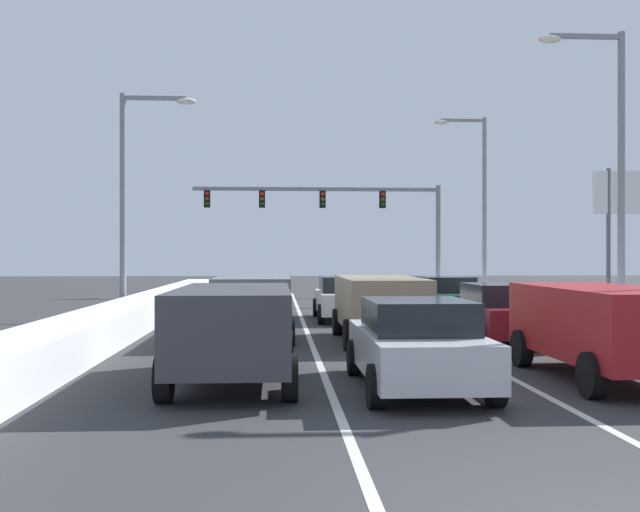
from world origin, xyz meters
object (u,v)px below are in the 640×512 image
(sedan_maroon_right_lane_second, at_px, (501,313))
(suv_gray_left_lane_second, at_px, (253,301))
(sedan_green_right_lane_third, at_px, (445,298))
(traffic_light_gantry, at_px, (346,208))
(sedan_white_center_lane_third, at_px, (344,298))
(suv_charcoal_left_lane_nearest, at_px, (233,325))
(street_lamp_right_mid, at_px, (611,153))
(suv_tan_center_lane_second, at_px, (380,303))
(street_lamp_left_mid, at_px, (134,184))
(suv_red_right_lane_nearest, at_px, (605,324))
(roadside_sign_right, at_px, (634,208))
(street_lamp_right_far, at_px, (478,192))
(sedan_silver_center_lane_nearest, at_px, (417,344))
(sedan_black_left_lane_third, at_px, (254,296))

(sedan_maroon_right_lane_second, relative_size, suv_gray_left_lane_second, 0.92)
(sedan_green_right_lane_third, relative_size, traffic_light_gantry, 0.32)
(sedan_white_center_lane_third, distance_m, suv_charcoal_left_lane_nearest, 12.97)
(suv_charcoal_left_lane_nearest, distance_m, street_lamp_right_mid, 14.64)
(suv_tan_center_lane_second, distance_m, street_lamp_left_mid, 11.28)
(suv_red_right_lane_nearest, relative_size, roadside_sign_right, 0.89)
(street_lamp_right_far, bearing_deg, sedan_silver_center_lane_nearest, -107.41)
(sedan_maroon_right_lane_second, distance_m, suv_tan_center_lane_second, 3.12)
(sedan_green_right_lane_third, xyz_separation_m, street_lamp_left_mid, (-10.77, 1.17, 3.99))
(traffic_light_gantry, bearing_deg, suv_tan_center_lane_second, -93.08)
(suv_tan_center_lane_second, xyz_separation_m, street_lamp_right_far, (7.32, 17.49, 4.34))
(sedan_silver_center_lane_nearest, relative_size, street_lamp_left_mid, 0.57)
(traffic_light_gantry, bearing_deg, sedan_green_right_lane_third, -83.64)
(suv_red_right_lane_nearest, distance_m, sedan_maroon_right_lane_second, 5.90)
(suv_tan_center_lane_second, xyz_separation_m, traffic_light_gantry, (1.24, 22.99, 3.87))
(roadside_sign_right, bearing_deg, suv_gray_left_lane_second, -152.95)
(suv_charcoal_left_lane_nearest, distance_m, street_lamp_right_far, 26.27)
(street_lamp_right_mid, xyz_separation_m, street_lamp_left_mid, (-15.05, 4.58, -0.56))
(suv_tan_center_lane_second, distance_m, sedan_black_left_lane_third, 8.89)
(suv_charcoal_left_lane_nearest, xyz_separation_m, suv_gray_left_lane_second, (0.12, 7.17, 0.00))
(sedan_maroon_right_lane_second, relative_size, suv_charcoal_left_lane_nearest, 0.92)
(sedan_green_right_lane_third, xyz_separation_m, sedan_silver_center_lane_nearest, (-3.43, -13.09, 0.00))
(suv_red_right_lane_nearest, distance_m, suv_gray_left_lane_second, 9.73)
(sedan_green_right_lane_third, xyz_separation_m, suv_tan_center_lane_second, (-3.11, -6.21, 0.25))
(sedan_silver_center_lane_nearest, xyz_separation_m, street_lamp_right_far, (7.64, 24.37, 4.60))
(suv_tan_center_lane_second, xyz_separation_m, suv_charcoal_left_lane_nearest, (-3.42, -6.09, 0.00))
(suv_red_right_lane_nearest, xyz_separation_m, street_lamp_left_mid, (-10.88, 13.55, 3.73))
(suv_charcoal_left_lane_nearest, bearing_deg, sedan_maroon_right_lane_second, 41.79)
(roadside_sign_right, bearing_deg, sedan_maroon_right_lane_second, -132.01)
(sedan_maroon_right_lane_second, height_order, sedan_white_center_lane_third, same)
(sedan_green_right_lane_third, relative_size, sedan_black_left_lane_third, 1.00)
(sedan_silver_center_lane_nearest, bearing_deg, sedan_green_right_lane_third, 75.31)
(suv_red_right_lane_nearest, bearing_deg, suv_charcoal_left_lane_nearest, 179.40)
(street_lamp_right_far, bearing_deg, sedan_white_center_lane_third, -124.82)
(sedan_silver_center_lane_nearest, distance_m, traffic_light_gantry, 30.19)
(sedan_black_left_lane_third, xyz_separation_m, roadside_sign_right, (14.27, 0.09, 3.25))
(sedan_white_center_lane_third, distance_m, street_lamp_left_mid, 8.40)
(sedan_white_center_lane_third, bearing_deg, sedan_green_right_lane_third, -4.89)
(street_lamp_right_mid, xyz_separation_m, street_lamp_right_far, (-0.07, 14.69, 0.05))
(sedan_silver_center_lane_nearest, relative_size, street_lamp_right_far, 0.50)
(sedan_white_center_lane_third, height_order, street_lamp_right_far, street_lamp_right_far)
(sedan_silver_center_lane_nearest, height_order, street_lamp_right_mid, street_lamp_right_mid)
(suv_tan_center_lane_second, bearing_deg, sedan_green_right_lane_third, 63.43)
(suv_red_right_lane_nearest, relative_size, traffic_light_gantry, 0.35)
(suv_red_right_lane_nearest, xyz_separation_m, suv_tan_center_lane_second, (-3.22, 6.16, 0.00))
(suv_charcoal_left_lane_nearest, relative_size, street_lamp_right_mid, 0.55)
(suv_tan_center_lane_second, xyz_separation_m, street_lamp_right_mid, (7.39, 2.81, 4.29))
(suv_charcoal_left_lane_nearest, height_order, traffic_light_gantry, traffic_light_gantry)
(suv_gray_left_lane_second, bearing_deg, roadside_sign_right, 27.05)
(sedan_black_left_lane_third, distance_m, street_lamp_right_mid, 12.95)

